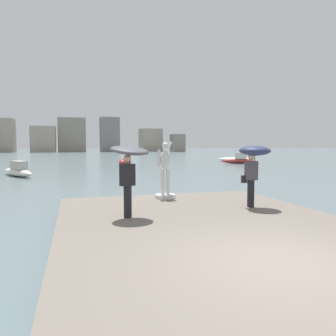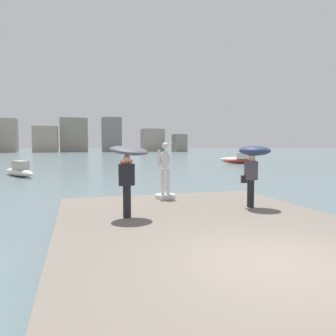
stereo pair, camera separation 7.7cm
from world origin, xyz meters
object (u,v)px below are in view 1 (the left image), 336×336
boat_near (125,162)px  boat_leftward (235,159)px  statue_white_figure (165,176)px  boat_far (239,160)px  onlooker_right (254,158)px  boat_rightward (18,171)px  onlooker_left (129,161)px

boat_near → boat_leftward: 17.64m
boat_leftward → statue_white_figure: bearing=-122.4°
boat_far → onlooker_right: bearing=-118.2°
onlooker_right → boat_far: size_ratio=0.48×
statue_white_figure → boat_near: bearing=84.4°
boat_rightward → boat_near: bearing=48.6°
boat_near → boat_rightward: 15.33m
statue_white_figure → onlooker_left: bearing=-123.4°
onlooker_right → boat_far: onlooker_right is taller
statue_white_figure → onlooker_right: 3.42m
boat_far → boat_leftward: size_ratio=0.78×
boat_far → boat_rightward: (-24.98, -10.62, -0.07)m
boat_near → boat_leftward: size_ratio=0.81×
boat_leftward → boat_far: bearing=-113.8°
onlooker_right → boat_rightward: size_ratio=0.39×
onlooker_left → boat_far: size_ratio=0.49×
statue_white_figure → boat_near: (2.65, 26.89, -0.79)m
statue_white_figure → boat_leftward: (19.76, 31.16, -0.89)m
boat_near → boat_rightward: bearing=-131.4°
boat_near → boat_far: bearing=-3.4°
boat_rightward → statue_white_figure: bearing=-64.1°
boat_near → boat_far: 14.87m
statue_white_figure → boat_rightward: statue_white_figure is taller
boat_near → boat_leftward: boat_near is taller
statue_white_figure → boat_far: bearing=56.1°
boat_far → boat_rightward: size_ratio=0.82×
onlooker_left → boat_far: onlooker_left is taller
onlooker_right → boat_near: size_ratio=0.46×
onlooker_right → boat_far: bearing=61.8°
onlooker_left → boat_near: size_ratio=0.47×
onlooker_right → boat_rightward: onlooker_right is taller
statue_white_figure → boat_leftward: bearing=57.6°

